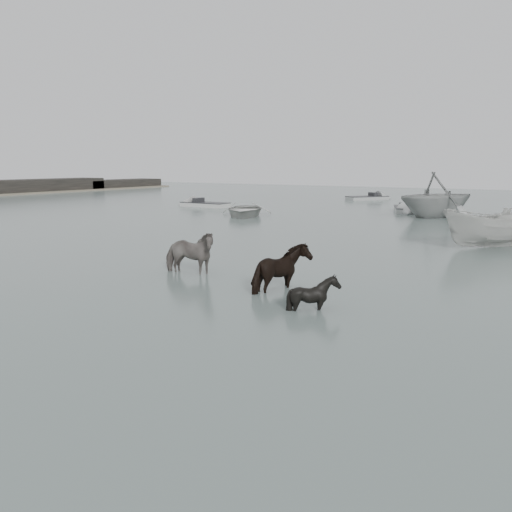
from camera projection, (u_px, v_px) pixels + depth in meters
name	position (u px, v px, depth m)	size (l,w,h in m)	color
ground	(189.00, 302.00, 13.23)	(140.00, 140.00, 0.00)	#4F5E5A
pony_pinto	(189.00, 249.00, 16.52)	(0.91, 1.99, 1.68)	black
pony_dark	(283.00, 263.00, 14.36)	(1.63, 1.40, 1.65)	black
pony_black	(314.00, 286.00, 12.49)	(0.99, 1.11, 1.22)	black
rowboat_lead	(244.00, 208.00, 35.42)	(3.67, 5.14, 1.06)	beige
rowboat_trail	(437.00, 194.00, 34.26)	(5.32, 6.16, 3.25)	#A5A8A5
boat_small	(491.00, 226.00, 21.91)	(1.84, 4.88, 1.89)	#B9BAB5
skiff_outer	(205.00, 202.00, 42.98)	(6.02, 1.60, 0.75)	beige
skiff_mid	(406.00, 207.00, 38.46)	(5.40, 1.60, 0.75)	#AEB0AE
skiff_far	(367.00, 196.00, 51.39)	(6.00, 1.60, 0.75)	#A2A5A2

